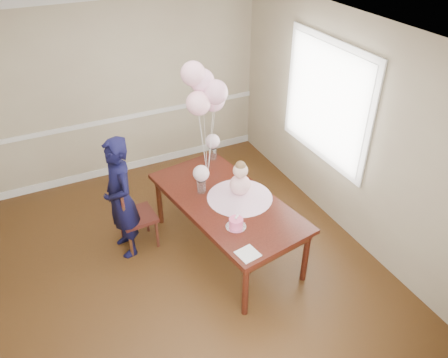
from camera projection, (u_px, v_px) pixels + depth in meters
The scene contains 49 objects.
floor at pixel (180, 274), 5.10m from camera, with size 4.50×5.00×0.00m, color #331D0C.
ceiling at pixel (161, 43), 3.59m from camera, with size 4.50×5.00×0.02m, color white.
wall_back at pixel (111, 91), 6.21m from camera, with size 4.50×0.02×2.70m, color gray.
wall_right at pixel (351, 133), 5.16m from camera, with size 0.02×5.00×2.70m, color gray.
chair_rail_trim at pixel (116, 120), 6.46m from camera, with size 4.50×0.02×0.07m, color silver.
baseboard_trim at pixel (123, 167), 6.93m from camera, with size 4.50×0.02×0.12m, color silver.
window_frame at pixel (326, 102), 5.41m from camera, with size 0.02×1.66×1.56m, color white.
window_blinds at pixel (325, 102), 5.40m from camera, with size 0.01×1.50×1.40m, color white.
dining_table_top at pixel (227, 201), 5.07m from camera, with size 1.01×2.01×0.05m, color black.
table_apron at pixel (227, 207), 5.11m from camera, with size 0.90×1.91×0.10m, color black.
table_leg_fl at pixel (245, 290), 4.45m from camera, with size 0.07×0.07×0.70m, color black.
table_leg_fr at pixel (306, 256), 4.85m from camera, with size 0.07×0.07×0.70m, color black.
table_leg_bl at pixel (159, 201), 5.70m from camera, with size 0.07×0.07×0.70m, color black.
table_leg_br at pixel (213, 180), 6.11m from camera, with size 0.07×0.07×0.70m, color black.
baby_skirt at pixel (240, 194), 5.06m from camera, with size 0.76×0.76×0.10m, color #DAA0BE.
baby_torso at pixel (240, 185), 4.99m from camera, with size 0.24×0.24×0.24m, color pink.
baby_head at pixel (240, 171), 4.88m from camera, with size 0.17×0.17×0.17m, color #D4A792.
baby_hair at pixel (240, 166), 4.85m from camera, with size 0.12×0.12×0.12m, color brown.
cake_platter at pixel (236, 227), 4.65m from camera, with size 0.22×0.22×0.01m, color silver.
birthday_cake at pixel (236, 223), 4.62m from camera, with size 0.15×0.15×0.10m, color #E5487D.
cake_flower_a at pixel (236, 218), 4.58m from camera, with size 0.03×0.03×0.03m, color silver.
cake_flower_b at pixel (237, 216), 4.61m from camera, with size 0.03×0.03×0.03m, color white.
rose_vase_near at pixel (201, 186), 5.14m from camera, with size 0.10×0.10×0.16m, color silver.
roses_near at pixel (201, 173), 5.04m from camera, with size 0.19×0.19×0.19m, color beige.
rose_vase_far at pixel (213, 153), 5.77m from camera, with size 0.10×0.10×0.16m, color silver.
roses_far at pixel (213, 141), 5.67m from camera, with size 0.19×0.19×0.19m, color beige.
napkin at pixel (248, 254), 4.30m from camera, with size 0.20×0.20×0.01m, color silver.
balloon_weight at pixel (208, 175), 5.47m from camera, with size 0.04×0.04×0.02m, color silver.
balloon_a at pixel (198, 103), 4.87m from camera, with size 0.28×0.28×0.28m, color #FFB4C3.
balloon_b at pixel (216, 92), 4.87m from camera, with size 0.28×0.28×0.28m, color #DC9CB6.
balloon_c at pixel (202, 81), 4.88m from camera, with size 0.28×0.28×0.28m, color #EEA8C8.
balloon_d at pixel (193, 74), 4.79m from camera, with size 0.28×0.28×0.28m, color #F3ACC0.
balloon_e at pixel (213, 100), 5.07m from camera, with size 0.28×0.28×0.28m, color #FEB4D4.
balloon_ribbon_a at pixel (203, 147), 5.21m from camera, with size 0.00×0.00×0.84m, color white.
balloon_ribbon_b at pixel (212, 141), 5.21m from camera, with size 0.00×0.00×0.95m, color silver.
balloon_ribbon_c at pixel (205, 136), 5.22m from camera, with size 0.00×0.00×1.05m, color silver.
balloon_ribbon_d at pixel (201, 133), 5.17m from camera, with size 0.00×0.00×1.15m, color silver.
balloon_ribbon_e at pixel (210, 144), 5.31m from camera, with size 0.00×0.00×0.79m, color white.
dining_chair_seat at pixel (137, 217), 5.32m from camera, with size 0.42×0.42×0.05m, color #37130F.
chair_leg_fl at pixel (131, 243), 5.25m from camera, with size 0.04×0.04×0.41m, color #3B1E10.
chair_leg_fr at pixel (157, 234), 5.39m from camera, with size 0.04×0.04×0.41m, color #3C1810.
chair_leg_bl at pixel (122, 227), 5.50m from camera, with size 0.04×0.04×0.41m, color #36140E.
chair_leg_br at pixel (147, 219), 5.63m from camera, with size 0.04×0.04×0.41m, color #34150E.
chair_back_post_l at pixel (124, 211), 4.96m from camera, with size 0.04×0.04×0.53m, color #3E1611.
chair_back_post_r at pixel (115, 196), 5.21m from camera, with size 0.04×0.04×0.53m, color #33140D.
chair_slat_low at pixel (121, 211), 5.15m from camera, with size 0.03×0.38×0.05m, color #3C1310.
chair_slat_mid at pixel (119, 201), 5.07m from camera, with size 0.03×0.38×0.05m, color #351E0E.
chair_slat_top at pixel (117, 190), 4.98m from camera, with size 0.03×0.38×0.05m, color #34190E.
woman at pixel (120, 199), 5.04m from camera, with size 0.56×0.38×1.55m, color black.
Camera 1 is at (-1.10, -3.47, 3.78)m, focal length 35.00 mm.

